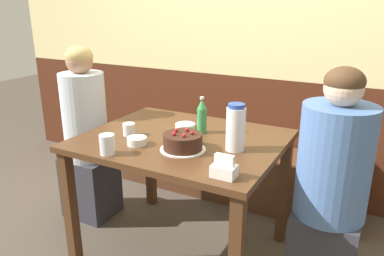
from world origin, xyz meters
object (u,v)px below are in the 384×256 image
water_pitcher (236,128)px  napkin_holder (224,169)px  glass_water_tall (129,129)px  person_teal_shirt (87,141)px  birthday_cake (183,142)px  bench_seat (233,171)px  bowl_soup_white (137,141)px  soju_bottle (202,116)px  glass_tumbler_short (107,144)px  bowl_rice_small (185,127)px  person_pale_blue_shirt (331,188)px

water_pitcher → napkin_holder: (0.08, -0.33, -0.08)m
glass_water_tall → person_teal_shirt: bearing=160.5°
birthday_cake → person_teal_shirt: (-0.92, 0.24, -0.24)m
bench_seat → napkin_holder: size_ratio=17.99×
birthday_cake → bowl_soup_white: 0.26m
soju_bottle → glass_water_tall: 0.43m
napkin_holder → glass_tumbler_short: same height
bowl_rice_small → person_pale_blue_shirt: (0.88, -0.04, -0.18)m
water_pitcher → bowl_rice_small: (-0.40, 0.17, -0.10)m
person_teal_shirt → person_pale_blue_shirt: size_ratio=1.01×
bowl_rice_small → birthday_cake: bearing=-63.0°
bowl_soup_white → glass_water_tall: (-0.13, 0.11, 0.01)m
water_pitcher → bowl_rice_small: size_ratio=2.07×
birthday_cake → person_pale_blue_shirt: (0.73, 0.26, -0.21)m
bowl_rice_small → napkin_holder: bearing=-46.3°
napkin_holder → person_teal_shirt: (-1.24, 0.44, -0.23)m
soju_bottle → glass_tumbler_short: soju_bottle is taller
glass_water_tall → person_pale_blue_shirt: size_ratio=0.06×
glass_water_tall → person_teal_shirt: 0.61m
birthday_cake → person_pale_blue_shirt: person_pale_blue_shirt is taller
water_pitcher → person_pale_blue_shirt: bearing=15.2°
person_teal_shirt → glass_water_tall: bearing=-19.5°
birthday_cake → glass_water_tall: bearing=172.1°
bench_seat → soju_bottle: size_ratio=9.01×
birthday_cake → water_pitcher: size_ratio=0.97×
bowl_soup_white → person_pale_blue_shirt: size_ratio=0.09×
bowl_soup_white → bench_seat: bearing=81.2°
person_teal_shirt → bowl_rice_small: bearing=4.3°
bowl_soup_white → person_teal_shirt: 0.76m
bowl_soup_white → person_teal_shirt: person_teal_shirt is taller
soju_bottle → bowl_rice_small: soju_bottle is taller
soju_bottle → glass_tumbler_short: (-0.27, -0.53, -0.05)m
bench_seat → glass_tumbler_short: glass_tumbler_short is taller
bowl_soup_white → person_pale_blue_shirt: (0.98, 0.31, -0.19)m
soju_bottle → glass_water_tall: size_ratio=3.03×
birthday_cake → bowl_rice_small: (-0.15, 0.30, -0.03)m
soju_bottle → person_teal_shirt: bearing=-176.6°
bowl_rice_small → person_teal_shirt: person_teal_shirt is taller
glass_water_tall → bowl_rice_small: bearing=45.8°
soju_bottle → napkin_holder: 0.61m
bowl_soup_white → glass_water_tall: size_ratio=1.49×
bowl_soup_white → water_pitcher: bearing=20.0°
bowl_rice_small → soju_bottle: bearing=-2.7°
birthday_cake → glass_tumbler_short: (-0.31, -0.23, 0.01)m
person_teal_shirt → bench_seat: bearing=42.3°
water_pitcher → bowl_soup_white: (-0.50, -0.18, -0.10)m
napkin_holder → person_teal_shirt: bearing=160.6°
birthday_cake → glass_water_tall: (-0.39, 0.05, -0.01)m
glass_tumbler_short → person_teal_shirt: bearing=142.1°
bench_seat → birthday_cake: (0.10, -0.99, 0.59)m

